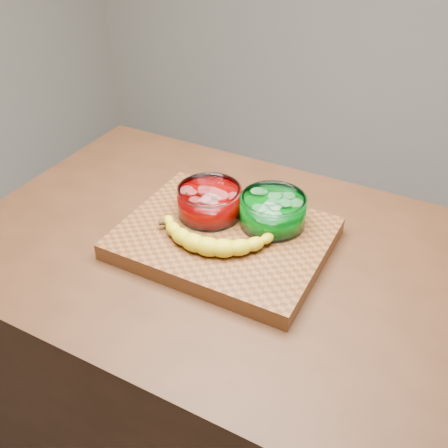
% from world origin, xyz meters
% --- Properties ---
extents(counter, '(1.20, 0.80, 0.90)m').
position_xyz_m(counter, '(0.00, 0.00, 0.45)').
color(counter, '#482715').
rests_on(counter, ground).
extents(cutting_board, '(0.45, 0.35, 0.04)m').
position_xyz_m(cutting_board, '(0.00, 0.00, 0.92)').
color(cutting_board, brown).
rests_on(cutting_board, counter).
extents(bowl_red, '(0.15, 0.15, 0.07)m').
position_xyz_m(bowl_red, '(-0.06, 0.04, 0.97)').
color(bowl_red, white).
rests_on(bowl_red, cutting_board).
extents(bowl_green, '(0.15, 0.15, 0.07)m').
position_xyz_m(bowl_green, '(0.08, 0.08, 0.97)').
color(bowl_green, white).
rests_on(bowl_green, cutting_board).
extents(banana, '(0.28, 0.15, 0.04)m').
position_xyz_m(banana, '(-0.01, -0.04, 0.96)').
color(banana, gold).
rests_on(banana, cutting_board).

